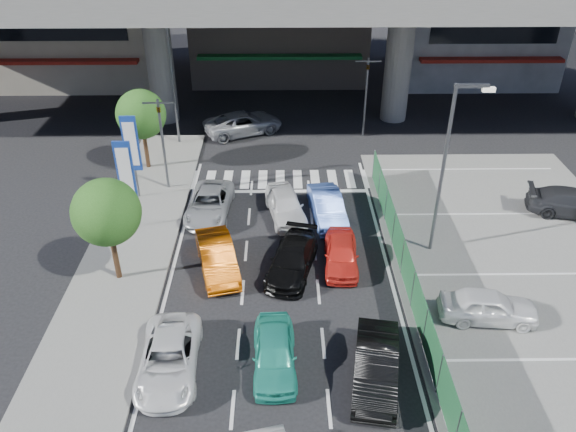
{
  "coord_description": "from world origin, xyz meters",
  "views": [
    {
      "loc": [
        0.07,
        -15.33,
        15.28
      ],
      "look_at": [
        0.35,
        5.66,
        2.12
      ],
      "focal_mm": 35.0,
      "sensor_mm": 36.0,
      "label": 1
    }
  ],
  "objects_px": {
    "hatch_black_mid_right": "(376,366)",
    "taxi_orange_left": "(217,257)",
    "street_lamp_right": "(449,158)",
    "taxi_teal_mid": "(274,353)",
    "parked_sedan_white": "(488,306)",
    "traffic_cone": "(418,290)",
    "tree_far": "(141,114)",
    "kei_truck_front_right": "(327,207)",
    "tree_near": "(107,213)",
    "traffic_light_right": "(367,78)",
    "signboard_far": "(131,146)",
    "taxi_orange_right": "(341,253)",
    "sedan_black_mid": "(292,260)",
    "crossing_wagon_silver": "(243,123)",
    "street_lamp_left": "(174,71)",
    "traffic_light_left": "(160,122)",
    "sedan_white_front_mid": "(286,205)",
    "sedan_white_mid_left": "(169,359)",
    "signboard_near": "(126,173)",
    "parked_sedan_dgrey": "(574,203)",
    "wagon_silver_front_left": "(210,204)"
  },
  "relations": [
    {
      "from": "sedan_white_front_mid",
      "to": "parked_sedan_dgrey",
      "type": "bearing_deg",
      "value": -11.5
    },
    {
      "from": "parked_sedan_dgrey",
      "to": "crossing_wagon_silver",
      "type": "bearing_deg",
      "value": 73.01
    },
    {
      "from": "traffic_light_left",
      "to": "traffic_cone",
      "type": "height_order",
      "value": "traffic_light_left"
    },
    {
      "from": "crossing_wagon_silver",
      "to": "parked_sedan_dgrey",
      "type": "height_order",
      "value": "crossing_wagon_silver"
    },
    {
      "from": "street_lamp_left",
      "to": "tree_near",
      "type": "bearing_deg",
      "value": -92.76
    },
    {
      "from": "parked_sedan_white",
      "to": "signboard_far",
      "type": "bearing_deg",
      "value": 63.85
    },
    {
      "from": "hatch_black_mid_right",
      "to": "taxi_orange_left",
      "type": "xyz_separation_m",
      "value": [
        -6.05,
        6.41,
        -0.0
      ]
    },
    {
      "from": "signboard_far",
      "to": "sedan_white_mid_left",
      "type": "distance_m",
      "value": 13.05
    },
    {
      "from": "street_lamp_right",
      "to": "sedan_white_front_mid",
      "type": "distance_m",
      "value": 8.55
    },
    {
      "from": "parked_sedan_white",
      "to": "sedan_white_mid_left",
      "type": "bearing_deg",
      "value": 107.47
    },
    {
      "from": "tree_near",
      "to": "wagon_silver_front_left",
      "type": "xyz_separation_m",
      "value": [
        3.39,
        5.3,
        -2.76
      ]
    },
    {
      "from": "traffic_light_right",
      "to": "street_lamp_left",
      "type": "xyz_separation_m",
      "value": [
        -11.83,
        -1.0,
        0.83
      ]
    },
    {
      "from": "kei_truck_front_right",
      "to": "tree_near",
      "type": "bearing_deg",
      "value": -160.11
    },
    {
      "from": "traffic_light_right",
      "to": "hatch_black_mid_right",
      "type": "height_order",
      "value": "traffic_light_right"
    },
    {
      "from": "sedan_white_front_mid",
      "to": "crossing_wagon_silver",
      "type": "xyz_separation_m",
      "value": [
        -2.71,
        10.6,
        0.03
      ]
    },
    {
      "from": "signboard_near",
      "to": "sedan_black_mid",
      "type": "relative_size",
      "value": 1.1
    },
    {
      "from": "sedan_white_mid_left",
      "to": "parked_sedan_white",
      "type": "xyz_separation_m",
      "value": [
        12.03,
        2.48,
        0.1
      ]
    },
    {
      "from": "traffic_light_left",
      "to": "signboard_near",
      "type": "height_order",
      "value": "traffic_light_left"
    },
    {
      "from": "parked_sedan_dgrey",
      "to": "taxi_teal_mid",
      "type": "bearing_deg",
      "value": 138.0
    },
    {
      "from": "taxi_orange_left",
      "to": "parked_sedan_white",
      "type": "xyz_separation_m",
      "value": [
        10.88,
        -3.4,
        0.02
      ]
    },
    {
      "from": "sedan_black_mid",
      "to": "crossing_wagon_silver",
      "type": "bearing_deg",
      "value": 115.0
    },
    {
      "from": "parked_sedan_white",
      "to": "traffic_cone",
      "type": "relative_size",
      "value": 6.12
    },
    {
      "from": "street_lamp_right",
      "to": "taxi_orange_right",
      "type": "distance_m",
      "value": 6.2
    },
    {
      "from": "parked_sedan_white",
      "to": "tree_near",
      "type": "bearing_deg",
      "value": 85.29
    },
    {
      "from": "wagon_silver_front_left",
      "to": "signboard_near",
      "type": "bearing_deg",
      "value": -156.06
    },
    {
      "from": "tree_far",
      "to": "hatch_black_mid_right",
      "type": "distance_m",
      "value": 19.9
    },
    {
      "from": "traffic_light_right",
      "to": "street_lamp_left",
      "type": "bearing_deg",
      "value": -175.17
    },
    {
      "from": "sedan_white_mid_left",
      "to": "traffic_cone",
      "type": "bearing_deg",
      "value": 19.71
    },
    {
      "from": "sedan_black_mid",
      "to": "parked_sedan_white",
      "type": "distance_m",
      "value": 8.25
    },
    {
      "from": "traffic_cone",
      "to": "taxi_teal_mid",
      "type": "bearing_deg",
      "value": -147.87
    },
    {
      "from": "street_lamp_right",
      "to": "street_lamp_left",
      "type": "relative_size",
      "value": 1.0
    },
    {
      "from": "street_lamp_right",
      "to": "hatch_black_mid_right",
      "type": "height_order",
      "value": "street_lamp_right"
    },
    {
      "from": "sedan_white_front_mid",
      "to": "parked_sedan_dgrey",
      "type": "xyz_separation_m",
      "value": [
        14.67,
        -0.03,
        0.04
      ]
    },
    {
      "from": "signboard_far",
      "to": "kei_truck_front_right",
      "type": "xyz_separation_m",
      "value": [
        9.97,
        -2.22,
        -2.38
      ]
    },
    {
      "from": "sedan_white_front_mid",
      "to": "parked_sedan_white",
      "type": "xyz_separation_m",
      "value": [
        7.83,
        -7.77,
        0.02
      ]
    },
    {
      "from": "traffic_light_right",
      "to": "street_lamp_right",
      "type": "distance_m",
      "value": 13.13
    },
    {
      "from": "tree_near",
      "to": "traffic_light_right",
      "type": "bearing_deg",
      "value": 50.19
    },
    {
      "from": "taxi_teal_mid",
      "to": "signboard_far",
      "type": "bearing_deg",
      "value": 119.79
    },
    {
      "from": "sedan_white_mid_left",
      "to": "traffic_cone",
      "type": "distance_m",
      "value": 10.38
    },
    {
      "from": "signboard_near",
      "to": "taxi_orange_left",
      "type": "distance_m",
      "value": 6.07
    },
    {
      "from": "taxi_teal_mid",
      "to": "sedan_black_mid",
      "type": "height_order",
      "value": "taxi_teal_mid"
    },
    {
      "from": "signboard_far",
      "to": "taxi_orange_left",
      "type": "height_order",
      "value": "signboard_far"
    },
    {
      "from": "parked_sedan_white",
      "to": "traffic_light_left",
      "type": "bearing_deg",
      "value": 58.75
    },
    {
      "from": "tree_far",
      "to": "sedan_white_front_mid",
      "type": "height_order",
      "value": "tree_far"
    },
    {
      "from": "taxi_orange_left",
      "to": "crossing_wagon_silver",
      "type": "bearing_deg",
      "value": 74.35
    },
    {
      "from": "kei_truck_front_right",
      "to": "taxi_orange_left",
      "type": "bearing_deg",
      "value": -148.01
    },
    {
      "from": "tree_far",
      "to": "kei_truck_front_right",
      "type": "distance_m",
      "value": 11.98
    },
    {
      "from": "street_lamp_right",
      "to": "taxi_teal_mid",
      "type": "height_order",
      "value": "street_lamp_right"
    },
    {
      "from": "traffic_light_left",
      "to": "parked_sedan_dgrey",
      "type": "bearing_deg",
      "value": -8.24
    },
    {
      "from": "sedan_white_mid_left",
      "to": "traffic_cone",
      "type": "height_order",
      "value": "sedan_white_mid_left"
    }
  ]
}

